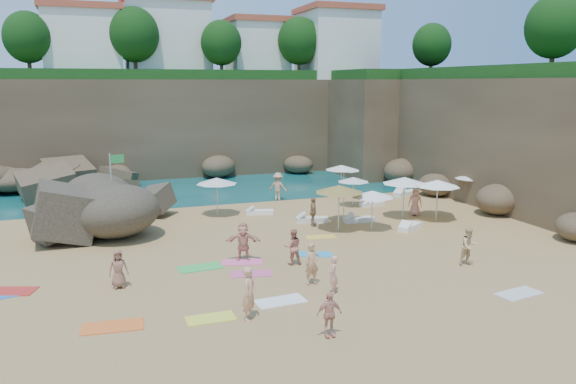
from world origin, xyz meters
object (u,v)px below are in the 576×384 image
object	(u,v)px
person_stand_3	(313,212)
person_stand_6	(333,275)
rock_outcrop	(99,229)
person_stand_0	(249,293)
parasol_0	(217,181)
lounger_0	(260,212)
parasol_1	(341,168)
person_stand_5	(100,205)
person_stand_2	(278,187)
parasol_2	(344,168)
flag_pole	(114,179)
person_stand_1	(293,247)
person_stand_4	(415,202)

from	to	relation	value
person_stand_3	person_stand_6	xyz separation A→B (m)	(-2.98, -9.51, -0.07)
rock_outcrop	person_stand_0	size ratio (longest dim) A/B	3.96
person_stand_3	parasol_0	bearing A→B (deg)	61.73
lounger_0	parasol_1	bearing A→B (deg)	40.36
lounger_0	person_stand_5	size ratio (longest dim) A/B	0.94
person_stand_0	person_stand_2	bearing A→B (deg)	16.82
parasol_2	person_stand_3	bearing A→B (deg)	-125.44
lounger_0	person_stand_6	xyz separation A→B (m)	(-1.02, -13.21, 0.60)
flag_pole	person_stand_1	size ratio (longest dim) A/B	2.53
lounger_0	parasol_2	bearing A→B (deg)	39.44
parasol_1	person_stand_2	bearing A→B (deg)	-177.45
person_stand_3	lounger_0	bearing A→B (deg)	42.96
rock_outcrop	person_stand_3	size ratio (longest dim) A/B	4.51
parasol_2	rock_outcrop	bearing A→B (deg)	-166.02
flag_pole	person_stand_3	size ratio (longest dim) A/B	2.48
flag_pole	parasol_2	xyz separation A→B (m)	(15.42, 3.40, -0.63)
lounger_0	person_stand_5	distance (m)	9.24
person_stand_1	person_stand_4	xyz separation A→B (m)	(9.89, 6.18, 0.04)
person_stand_1	person_stand_5	bearing A→B (deg)	-46.78
parasol_1	lounger_0	size ratio (longest dim) A/B	1.38
parasol_2	person_stand_1	xyz separation A→B (m)	(-8.48, -13.15, -1.13)
parasol_1	rock_outcrop	bearing A→B (deg)	-165.70
lounger_0	person_stand_1	bearing A→B (deg)	-85.11
rock_outcrop	person_stand_4	world-z (taller)	person_stand_4
rock_outcrop	flag_pole	xyz separation A→B (m)	(0.90, 0.66, 2.55)
parasol_0	flag_pole	bearing A→B (deg)	-177.44
parasol_1	parasol_2	world-z (taller)	parasol_1
lounger_0	person_stand_0	size ratio (longest dim) A/B	0.89
person_stand_2	lounger_0	bearing A→B (deg)	95.34
lounger_0	person_stand_2	world-z (taller)	person_stand_2
person_stand_2	person_stand_4	size ratio (longest dim) A/B	1.13
rock_outcrop	lounger_0	world-z (taller)	rock_outcrop
person_stand_2	person_stand_4	world-z (taller)	person_stand_2
person_stand_0	person_stand_1	bearing A→B (deg)	4.17
person_stand_2	flag_pole	bearing A→B (deg)	55.94
person_stand_3	parasol_2	bearing A→B (deg)	-20.39
person_stand_0	person_stand_3	size ratio (longest dim) A/B	1.14
parasol_1	person_stand_3	distance (m)	9.01
person_stand_2	parasol_1	bearing A→B (deg)	-138.62
flag_pole	person_stand_2	size ratio (longest dim) A/B	2.13
parasol_2	person_stand_6	size ratio (longest dim) A/B	1.51
flag_pole	person_stand_2	world-z (taller)	flag_pole
person_stand_6	person_stand_4	bearing A→B (deg)	161.69
rock_outcrop	person_stand_4	size ratio (longest dim) A/B	4.36
person_stand_2	person_stand_5	world-z (taller)	person_stand_2
parasol_1	person_stand_0	world-z (taller)	parasol_1
lounger_0	person_stand_3	bearing A→B (deg)	-49.43
flag_pole	person_stand_5	size ratio (longest dim) A/B	2.30
person_stand_0	parasol_0	bearing A→B (deg)	29.74
person_stand_3	person_stand_4	size ratio (longest dim) A/B	0.97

